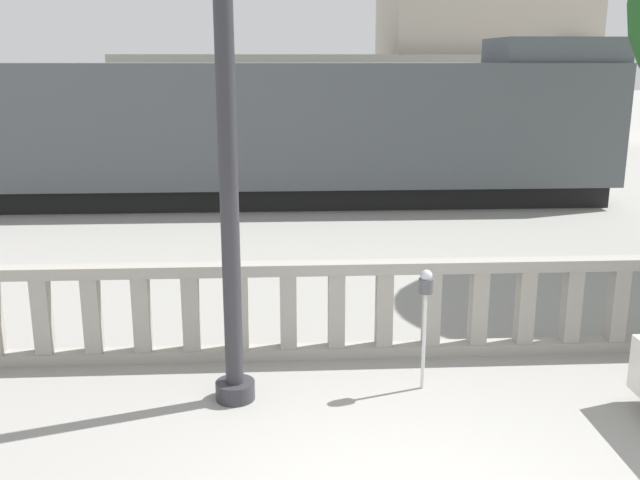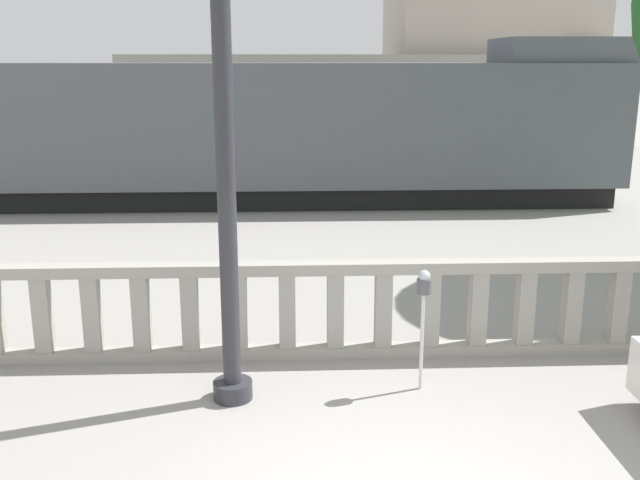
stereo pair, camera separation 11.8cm
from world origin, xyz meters
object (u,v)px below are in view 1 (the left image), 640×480
object	(u,v)px
lamppost	(228,176)
train_near	(191,131)
parking_meter	(426,295)
train_far	(374,97)

from	to	relation	value
lamppost	train_near	bearing A→B (deg)	98.84
parking_meter	train_far	bearing A→B (deg)	83.96
parking_meter	train_near	distance (m)	11.44
parking_meter	train_far	distance (m)	24.13
lamppost	train_near	distance (m)	11.06
train_near	train_far	world-z (taller)	train_far
lamppost	train_near	world-z (taller)	lamppost
train_near	train_far	size ratio (longest dim) A/B	1.00
train_far	parking_meter	bearing A→B (deg)	-96.04
lamppost	train_far	size ratio (longest dim) A/B	0.24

